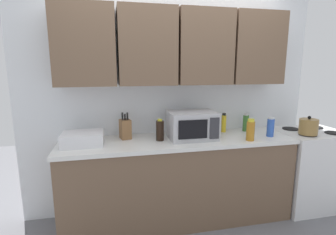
{
  "coord_description": "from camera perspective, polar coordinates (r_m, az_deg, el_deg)",
  "views": [
    {
      "loc": [
        -0.66,
        -2.79,
        1.63
      ],
      "look_at": [
        -0.1,
        -0.25,
        1.12
      ],
      "focal_mm": 27.62,
      "sensor_mm": 36.0,
      "label": 1
    }
  ],
  "objects": [
    {
      "name": "stove_range",
      "position": [
        3.54,
        28.38,
        -9.75
      ],
      "size": [
        0.76,
        0.64,
        0.91
      ],
      "color": "silver",
      "rests_on": "ground_plane"
    },
    {
      "name": "dish_rack",
      "position": [
        2.59,
        -18.27,
        -4.45
      ],
      "size": [
        0.38,
        0.3,
        0.12
      ],
      "primitive_type": "cube",
      "color": "silver",
      "rests_on": "counter_run"
    },
    {
      "name": "microwave",
      "position": [
        2.68,
        5.32,
        -1.69
      ],
      "size": [
        0.48,
        0.37,
        0.28
      ],
      "color": "#B7B7BC",
      "rests_on": "counter_run"
    },
    {
      "name": "bottle_amber_vinegar",
      "position": [
        2.72,
        17.74,
        -2.69
      ],
      "size": [
        0.08,
        0.08,
        0.22
      ],
      "color": "#AD701E",
      "rests_on": "counter_run"
    },
    {
      "name": "bottle_yellow_mustard",
      "position": [
        3.01,
        12.2,
        -1.19
      ],
      "size": [
        0.05,
        0.05,
        0.22
      ],
      "color": "gold",
      "rests_on": "counter_run"
    },
    {
      "name": "wall_back_with_cabinets",
      "position": [
        2.8,
        1.22,
        9.97
      ],
      "size": [
        3.26,
        0.38,
        2.6
      ],
      "color": "white",
      "rests_on": "ground_plane"
    },
    {
      "name": "bottle_blue_cleaner",
      "position": [
        2.96,
        21.69,
        -1.98
      ],
      "size": [
        0.07,
        0.07,
        0.21
      ],
      "color": "#2D56B7",
      "rests_on": "counter_run"
    },
    {
      "name": "kettle",
      "position": [
        3.18,
        28.58,
        -1.77
      ],
      "size": [
        0.19,
        0.19,
        0.2
      ],
      "color": "olive",
      "rests_on": "stove_range"
    },
    {
      "name": "counter_run",
      "position": [
        2.83,
        2.27,
        -13.5
      ],
      "size": [
        2.39,
        0.63,
        0.9
      ],
      "color": "brown",
      "rests_on": "ground_plane"
    },
    {
      "name": "knife_block",
      "position": [
        2.7,
        -9.41,
        -2.48
      ],
      "size": [
        0.13,
        0.14,
        0.28
      ],
      "color": "brown",
      "rests_on": "counter_run"
    },
    {
      "name": "bottle_soy_dark",
      "position": [
        2.6,
        -1.79,
        -2.86
      ],
      "size": [
        0.08,
        0.08,
        0.22
      ],
      "color": "black",
      "rests_on": "counter_run"
    },
    {
      "name": "bottle_green_oil",
      "position": [
        3.11,
        16.78,
        -1.06
      ],
      "size": [
        0.07,
        0.07,
        0.21
      ],
      "color": "#386B2D",
      "rests_on": "counter_run"
    }
  ]
}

